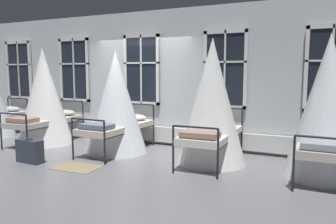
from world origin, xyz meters
TOP-DOWN VIEW (x-y plane):
  - ground at (0.00, 0.00)m, footprint 24.73×24.73m
  - back_wall_with_windows at (0.00, 1.12)m, footprint 13.36×0.10m
  - window_bank at (-0.00, 1.00)m, footprint 9.09×0.10m
  - cot_second at (-2.07, -0.04)m, footprint 1.30×1.90m
  - cot_third at (-0.02, -0.04)m, footprint 1.30×1.91m
  - cot_fourth at (2.08, 0.00)m, footprint 1.30×1.90m
  - cot_fifth at (4.03, -0.06)m, footprint 1.30×1.90m
  - rug_third at (0.00, -1.36)m, footprint 0.83×0.60m
  - suitcase_dark at (-1.03, -1.47)m, footprint 0.57×0.24m

SIDE VIEW (x-z plane):
  - ground at x=0.00m, z-range 0.00..0.00m
  - rug_third at x=0.00m, z-range 0.00..0.01m
  - suitcase_dark at x=-1.03m, z-range -0.01..0.46m
  - window_bank at x=0.00m, z-range -0.32..2.20m
  - cot_third at x=-0.02m, z-range -0.03..2.13m
  - cot_second at x=-2.07m, z-range -0.04..2.26m
  - cot_fifth at x=4.03m, z-range -0.04..2.30m
  - cot_fourth at x=2.08m, z-range -0.04..2.31m
  - back_wall_with_windows at x=0.00m, z-range 0.00..3.13m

